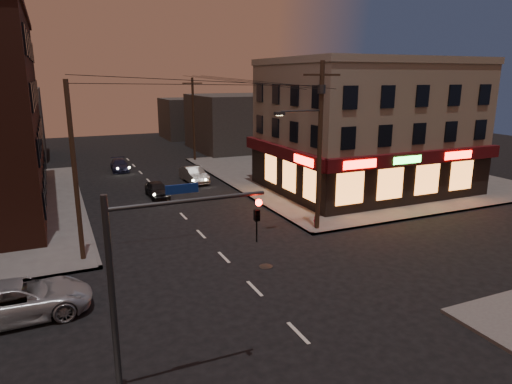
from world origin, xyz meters
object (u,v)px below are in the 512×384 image
sedan_mid (194,175)px  fire_hydrant (316,221)px  suv_cross (18,300)px  sedan_near (157,189)px  sedan_far (120,165)px

sedan_mid → fire_hydrant: (3.20, -15.67, -0.17)m
sedan_mid → fire_hydrant: 16.00m
suv_cross → fire_hydrant: 16.97m
sedan_mid → sedan_near: bearing=-141.6°
sedan_far → suv_cross: bearing=-102.4°
suv_cross → fire_hydrant: suv_cross is taller
suv_cross → fire_hydrant: size_ratio=7.85×
fire_hydrant → sedan_near: bearing=121.7°
sedan_near → sedan_mid: size_ratio=0.84×
suv_cross → sedan_far: size_ratio=1.37×
suv_cross → sedan_near: bearing=-30.8°
sedan_far → fire_hydrant: sedan_far is taller
sedan_far → fire_hydrant: 25.16m
sedan_mid → suv_cross: bearing=-127.0°
sedan_mid → fire_hydrant: sedan_mid is taller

